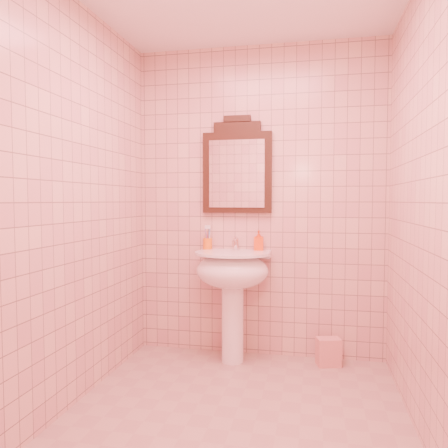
% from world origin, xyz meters
% --- Properties ---
extents(floor, '(2.20, 2.20, 0.00)m').
position_xyz_m(floor, '(0.00, 0.00, 0.00)').
color(floor, tan).
rests_on(floor, ground).
extents(back_wall, '(2.00, 0.02, 2.50)m').
position_xyz_m(back_wall, '(0.00, 1.10, 1.25)').
color(back_wall, beige).
rests_on(back_wall, floor).
extents(pedestal_sink, '(0.58, 0.58, 0.86)m').
position_xyz_m(pedestal_sink, '(-0.17, 0.87, 0.66)').
color(pedestal_sink, white).
rests_on(pedestal_sink, floor).
extents(faucet, '(0.04, 0.16, 0.11)m').
position_xyz_m(faucet, '(-0.17, 1.01, 0.92)').
color(faucet, white).
rests_on(faucet, pedestal_sink).
extents(mirror, '(0.56, 0.06, 0.78)m').
position_xyz_m(mirror, '(-0.17, 1.07, 1.52)').
color(mirror, black).
rests_on(mirror, back_wall).
extents(toothbrush_cup, '(0.07, 0.07, 0.17)m').
position_xyz_m(toothbrush_cup, '(-0.41, 1.03, 0.91)').
color(toothbrush_cup, orange).
rests_on(toothbrush_cup, pedestal_sink).
extents(soap_dispenser, '(0.08, 0.08, 0.16)m').
position_xyz_m(soap_dispenser, '(0.01, 1.03, 0.94)').
color(soap_dispenser, '#DE4512').
rests_on(soap_dispenser, pedestal_sink).
extents(towel, '(0.20, 0.16, 0.21)m').
position_xyz_m(towel, '(0.56, 0.95, 0.11)').
color(towel, '#DB8086').
rests_on(towel, floor).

